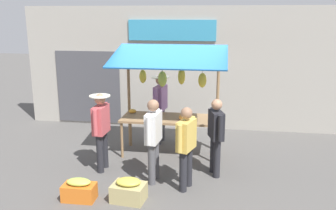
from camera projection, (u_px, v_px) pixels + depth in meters
ground_plane at (170, 154)px, 8.51m from camera, size 40.00×40.00×0.00m
street_backdrop at (179, 68)px, 10.21m from camera, size 9.00×0.30×3.40m
market_stall at (171, 89)px, 8.17m from camera, size 2.50×1.46×2.50m
vendor_with_sunhat at (160, 103)px, 9.03m from camera, size 0.45×0.72×1.72m
shopper_in_grey_tee at (186, 143)px, 6.60m from camera, size 0.35×0.65×1.57m
shopper_with_ponytail at (216, 132)px, 7.19m from camera, size 0.35×0.66×1.58m
shopper_in_striped_shirt at (101, 126)px, 7.41m from camera, size 0.42×0.70×1.63m
shopper_with_shopping_bag at (153, 135)px, 6.89m from camera, size 0.26×0.70×1.64m
produce_crate_near at (129, 190)px, 6.32m from camera, size 0.61×0.48×0.42m
produce_crate_side at (79, 190)px, 6.35m from camera, size 0.57×0.34×0.40m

